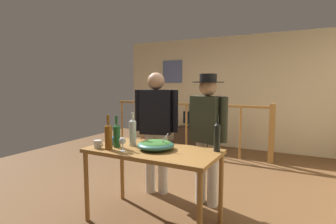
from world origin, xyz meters
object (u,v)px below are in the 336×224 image
mug_white (98,144)px  person_standing_right (207,129)px  tv_console (194,137)px  mug_blue (112,141)px  framed_picture (173,72)px  stair_railing (209,122)px  salad_bowl (156,145)px  wine_bottle_dark (217,136)px  wine_bottle_amber (108,136)px  wine_bottle_clear (133,131)px  flat_screen_tv (194,118)px  wine_bottle_green (117,135)px  serving_table (153,157)px  person_standing_left (156,123)px  wine_glass (122,142)px

mug_white → person_standing_right: 1.31m
tv_console → mug_white: size_ratio=7.61×
tv_console → mug_blue: (0.42, -3.52, 0.63)m
framed_picture → stair_railing: (1.31, -0.87, -1.09)m
salad_bowl → wine_bottle_dark: (0.60, 0.22, 0.10)m
wine_bottle_amber → wine_bottle_clear: bearing=64.9°
flat_screen_tv → stair_railing: bearing=-43.8°
stair_railing → wine_bottle_green: 3.01m
tv_console → person_standing_right: (1.30, -2.79, 0.74)m
serving_table → salad_bowl: salad_bowl is taller
framed_picture → tv_console: (0.74, -0.29, -1.58)m
wine_bottle_amber → person_standing_right: 1.20m
stair_railing → wine_bottle_amber: 3.14m
flat_screen_tv → wine_bottle_amber: wine_bottle_amber is taller
salad_bowl → person_standing_left: person_standing_left is taller
salad_bowl → wine_bottle_clear: 0.34m
person_standing_left → mug_blue: bearing=62.2°
wine_bottle_green → person_standing_right: (0.76, 0.79, 0.01)m
wine_bottle_clear → person_standing_left: person_standing_left is taller
wine_bottle_clear → wine_glass: bearing=-77.9°
serving_table → wine_bottle_clear: 0.38m
wine_bottle_dark → person_standing_left: 1.09m
stair_railing → serving_table: 2.92m
wine_bottle_green → wine_bottle_clear: (0.11, 0.14, 0.02)m
salad_bowl → mug_blue: (-0.55, -0.05, -0.01)m
serving_table → person_standing_right: (0.36, 0.69, 0.23)m
flat_screen_tv → wine_bottle_clear: bearing=-79.1°
wine_bottle_dark → person_standing_right: 0.53m
serving_table → wine_glass: size_ratio=9.47×
framed_picture → wine_bottle_green: (1.28, -3.87, -0.85)m
stair_railing → serving_table: (0.37, -2.90, 0.02)m
framed_picture → flat_screen_tv: framed_picture is taller
wine_bottle_dark → mug_white: 1.27m
framed_picture → flat_screen_tv: (0.74, -0.32, -1.12)m
wine_glass → wine_bottle_green: wine_bottle_green is taller
wine_bottle_dark → person_standing_right: (-0.27, 0.46, -0.01)m
wine_bottle_amber → person_standing_left: 0.92m
serving_table → wine_bottle_clear: wine_bottle_clear is taller
salad_bowl → wine_bottle_green: bearing=-165.4°
wine_bottle_clear → person_standing_left: bearing=96.6°
stair_railing → flat_screen_tv: bearing=136.2°
wine_glass → wine_bottle_amber: bearing=-178.8°
serving_table → wine_bottle_amber: size_ratio=3.80×
serving_table → person_standing_right: 0.82m
salad_bowl → person_standing_right: (0.33, 0.68, 0.09)m
wine_bottle_green → mug_white: (-0.15, -0.14, -0.10)m
salad_bowl → mug_blue: 0.55m
flat_screen_tv → person_standing_right: 3.06m
flat_screen_tv → mug_white: size_ratio=4.52×
framed_picture → wine_glass: bearing=-70.1°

